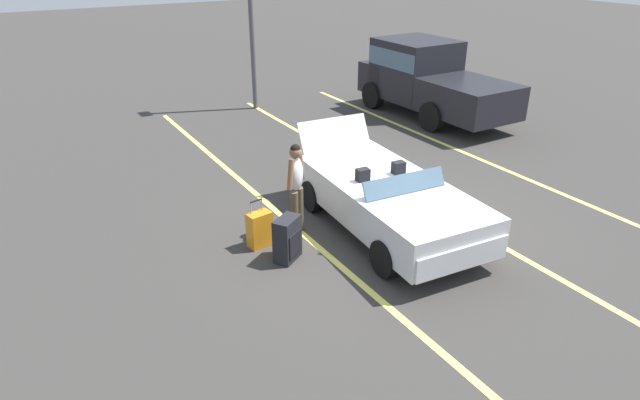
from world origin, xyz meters
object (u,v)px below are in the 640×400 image
(convertible_car, at_px, (392,204))
(parked_pickup_truck_near, at_px, (426,77))
(traveler_person, at_px, (296,184))
(suitcase_medium_bright, at_px, (260,229))
(suitcase_large_black, at_px, (288,239))

(convertible_car, xyz_separation_m, parked_pickup_truck_near, (-5.43, 5.37, 0.51))
(traveler_person, relative_size, parked_pickup_truck_near, 0.33)
(traveler_person, height_order, parked_pickup_truck_near, parked_pickup_truck_near)
(convertible_car, distance_m, parked_pickup_truck_near, 7.66)
(suitcase_medium_bright, distance_m, traveler_person, 0.99)
(convertible_car, relative_size, suitcase_large_black, 5.82)
(suitcase_medium_bright, xyz_separation_m, traveler_person, (-0.11, 0.77, 0.62))
(suitcase_large_black, height_order, parked_pickup_truck_near, parked_pickup_truck_near)
(suitcase_medium_bright, bearing_deg, convertible_car, 61.16)
(suitcase_large_black, height_order, suitcase_medium_bright, suitcase_medium_bright)
(suitcase_medium_bright, bearing_deg, traveler_person, 89.42)
(convertible_car, distance_m, suitcase_medium_bright, 2.32)
(traveler_person, bearing_deg, suitcase_medium_bright, -117.37)
(convertible_car, relative_size, traveler_person, 2.61)
(suitcase_large_black, bearing_deg, parked_pickup_truck_near, 92.70)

